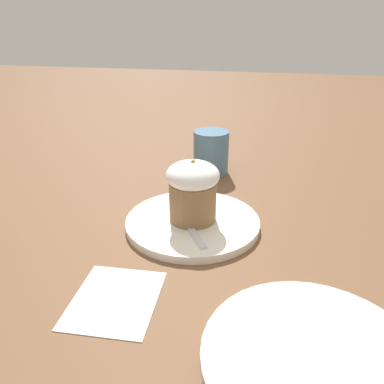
# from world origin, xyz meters

# --- Properties ---
(ground_plane) EXTENTS (4.00, 4.00, 0.00)m
(ground_plane) POSITION_xyz_m (0.00, 0.00, 0.00)
(ground_plane) COLOR brown
(dessert_plate) EXTENTS (0.22, 0.22, 0.01)m
(dessert_plate) POSITION_xyz_m (0.00, 0.00, 0.01)
(dessert_plate) COLOR white
(dessert_plate) RESTS_ON ground_plane
(carrot_cake) EXTENTS (0.09, 0.09, 0.10)m
(carrot_cake) POSITION_xyz_m (0.00, 0.00, 0.07)
(carrot_cake) COLOR olive
(carrot_cake) RESTS_ON dessert_plate
(spoon) EXTENTS (0.10, 0.08, 0.01)m
(spoon) POSITION_xyz_m (-0.02, 0.00, 0.02)
(spoon) COLOR silver
(spoon) RESTS_ON dessert_plate
(coffee_cup) EXTENTS (0.11, 0.08, 0.09)m
(coffee_cup) POSITION_xyz_m (0.24, 0.01, 0.05)
(coffee_cup) COLOR teal
(coffee_cup) RESTS_ON ground_plane
(side_plate) EXTENTS (0.23, 0.23, 0.01)m
(side_plate) POSITION_xyz_m (-0.24, -0.18, 0.01)
(side_plate) COLOR silver
(side_plate) RESTS_ON ground_plane
(paper_napkin) EXTENTS (0.13, 0.11, 0.00)m
(paper_napkin) POSITION_xyz_m (-0.20, 0.05, 0.00)
(paper_napkin) COLOR white
(paper_napkin) RESTS_ON ground_plane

